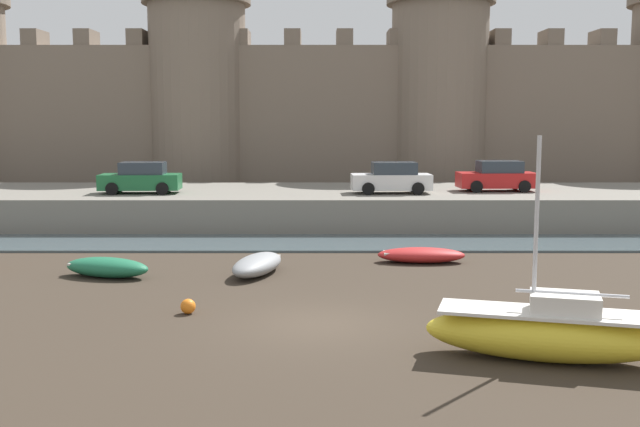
% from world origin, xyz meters
% --- Properties ---
extents(ground_plane, '(160.00, 160.00, 0.00)m').
position_xyz_m(ground_plane, '(0.00, 0.00, 0.00)').
color(ground_plane, '#382D23').
extents(water_channel, '(80.00, 4.50, 0.10)m').
position_xyz_m(water_channel, '(0.00, 13.19, 0.05)').
color(water_channel, '#47565B').
rests_on(water_channel, ground).
extents(quay_road, '(61.93, 10.00, 1.74)m').
position_xyz_m(quay_road, '(0.00, 20.44, 0.87)').
color(quay_road, slate).
rests_on(quay_road, ground).
extents(castle, '(57.32, 7.39, 17.31)m').
position_xyz_m(castle, '(-0.00, 32.36, 6.56)').
color(castle, '#7A6B5B').
rests_on(castle, ground).
extents(rowboat_foreground_left, '(3.44, 2.12, 0.70)m').
position_xyz_m(rowboat_foreground_left, '(-7.47, 6.12, 0.37)').
color(rowboat_foreground_left, '#1E6B47').
rests_on(rowboat_foreground_left, ground).
extents(rowboat_near_channel_left, '(2.25, 3.72, 0.72)m').
position_xyz_m(rowboat_near_channel_left, '(-2.17, 6.61, 0.38)').
color(rowboat_near_channel_left, gray).
rests_on(rowboat_near_channel_left, ground).
extents(sailboat_midflat_centre, '(5.72, 2.98, 5.21)m').
position_xyz_m(sailboat_midflat_centre, '(5.33, -3.09, 0.67)').
color(sailboat_midflat_centre, yellow).
rests_on(sailboat_midflat_centre, ground).
extents(rowboat_foreground_centre, '(3.45, 1.45, 0.59)m').
position_xyz_m(rowboat_foreground_centre, '(4.05, 8.84, 0.31)').
color(rowboat_foreground_centre, red).
rests_on(rowboat_foreground_centre, ground).
extents(mooring_buoy_near_channel, '(0.44, 0.44, 0.44)m').
position_xyz_m(mooring_buoy_near_channel, '(-3.71, 1.08, 0.22)').
color(mooring_buoy_near_channel, orange).
rests_on(mooring_buoy_near_channel, ground).
extents(car_quay_centre_east, '(4.16, 1.99, 1.62)m').
position_xyz_m(car_quay_centre_east, '(9.58, 19.97, 2.51)').
color(car_quay_centre_east, red).
rests_on(car_quay_centre_east, quay_road).
extents(car_quay_west, '(4.16, 1.99, 1.62)m').
position_xyz_m(car_quay_west, '(3.83, 18.77, 2.51)').
color(car_quay_west, silver).
rests_on(car_quay_west, quay_road).
extents(car_quay_east, '(4.16, 1.99, 1.62)m').
position_xyz_m(car_quay_east, '(-9.21, 18.79, 2.51)').
color(car_quay_east, '#1E6638').
rests_on(car_quay_east, quay_road).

